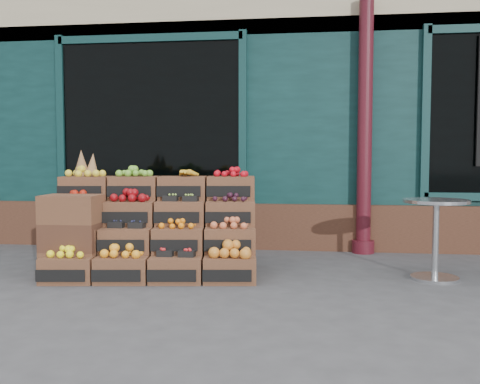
# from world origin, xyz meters

# --- Properties ---
(ground) EXTENTS (60.00, 60.00, 0.00)m
(ground) POSITION_xyz_m (0.00, 0.00, 0.00)
(ground) COLOR #3E3E41
(ground) RESTS_ON ground
(shop_facade) EXTENTS (12.00, 6.24, 4.80)m
(shop_facade) POSITION_xyz_m (0.00, 5.11, 2.40)
(shop_facade) COLOR #0D2E2D
(shop_facade) RESTS_ON ground
(crate_display) EXTENTS (2.18, 1.26, 1.30)m
(crate_display) POSITION_xyz_m (-1.08, 0.58, 0.40)
(crate_display) COLOR brown
(crate_display) RESTS_ON ground
(spare_crates) EXTENTS (0.57, 0.40, 0.84)m
(spare_crates) POSITION_xyz_m (-1.84, 0.25, 0.42)
(spare_crates) COLOR brown
(spare_crates) RESTS_ON ground
(bistro_table) EXTENTS (0.63, 0.63, 0.80)m
(bistro_table) POSITION_xyz_m (1.76, 0.63, 0.50)
(bistro_table) COLOR #B5B8BC
(bistro_table) RESTS_ON ground
(shopkeeper) EXTENTS (0.87, 0.71, 2.05)m
(shopkeeper) POSITION_xyz_m (-1.39, 2.95, 1.02)
(shopkeeper) COLOR #1E6C3A
(shopkeeper) RESTS_ON ground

